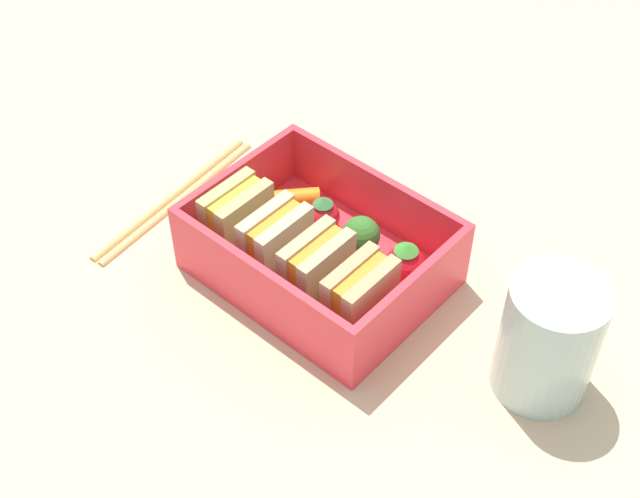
% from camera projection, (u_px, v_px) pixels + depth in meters
% --- Properties ---
extents(ground_plane, '(1.20, 1.20, 0.02)m').
position_uv_depth(ground_plane, '(320.00, 282.00, 0.69)').
color(ground_plane, '#D2B68B').
extents(bento_tray, '(0.18, 0.13, 0.01)m').
position_uv_depth(bento_tray, '(320.00, 268.00, 0.68)').
color(bento_tray, '#E83642').
rests_on(bento_tray, ground_plane).
extents(bento_rim, '(0.18, 0.13, 0.05)m').
position_uv_depth(bento_rim, '(320.00, 240.00, 0.66)').
color(bento_rim, '#E83642').
rests_on(bento_rim, bento_tray).
extents(sandwich_left, '(0.03, 0.05, 0.05)m').
position_uv_depth(sandwich_left, '(360.00, 298.00, 0.61)').
color(sandwich_left, tan).
rests_on(sandwich_left, bento_tray).
extents(sandwich_center_left, '(0.03, 0.05, 0.05)m').
position_uv_depth(sandwich_center_left, '(317.00, 270.00, 0.63)').
color(sandwich_center_left, tan).
rests_on(sandwich_center_left, bento_tray).
extents(sandwich_center, '(0.03, 0.05, 0.05)m').
position_uv_depth(sandwich_center, '(276.00, 244.00, 0.65)').
color(sandwich_center, '#D1B589').
rests_on(sandwich_center, bento_tray).
extents(sandwich_center_right, '(0.03, 0.05, 0.05)m').
position_uv_depth(sandwich_center_right, '(237.00, 219.00, 0.67)').
color(sandwich_center_right, tan).
rests_on(sandwich_center_right, bento_tray).
extents(strawberry_left, '(0.03, 0.03, 0.04)m').
position_uv_depth(strawberry_left, '(405.00, 264.00, 0.65)').
color(strawberry_left, red).
rests_on(strawberry_left, bento_tray).
extents(broccoli_floret, '(0.03, 0.03, 0.04)m').
position_uv_depth(broccoli_floret, '(361.00, 237.00, 0.66)').
color(broccoli_floret, '#89C164').
rests_on(broccoli_floret, bento_tray).
extents(strawberry_far_left, '(0.03, 0.03, 0.03)m').
position_uv_depth(strawberry_far_left, '(323.00, 215.00, 0.69)').
color(strawberry_far_left, red).
rests_on(strawberry_far_left, bento_tray).
extents(carrot_stick_far_left, '(0.04, 0.04, 0.01)m').
position_uv_depth(carrot_stick_far_left, '(292.00, 198.00, 0.71)').
color(carrot_stick_far_left, orange).
rests_on(carrot_stick_far_left, bento_tray).
extents(chopstick_pair, '(0.03, 0.18, 0.01)m').
position_uv_depth(chopstick_pair, '(175.00, 197.00, 0.74)').
color(chopstick_pair, tan).
rests_on(chopstick_pair, ground_plane).
extents(drinking_glass, '(0.07, 0.07, 0.09)m').
position_uv_depth(drinking_glass, '(549.00, 339.00, 0.58)').
color(drinking_glass, silver).
rests_on(drinking_glass, ground_plane).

